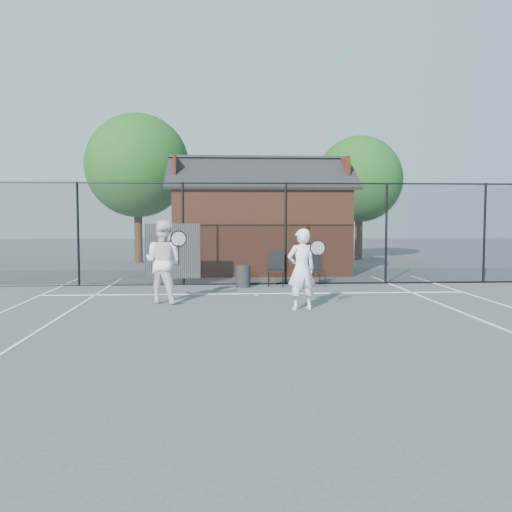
{
  "coord_description": "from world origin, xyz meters",
  "views": [
    {
      "loc": [
        -0.91,
        -11.64,
        2.01
      ],
      "look_at": [
        -0.1,
        1.35,
        1.1
      ],
      "focal_mm": 40.0,
      "sensor_mm": 36.0,
      "label": 1
    }
  ],
  "objects": [
    {
      "name": "tree_right",
      "position": [
        5.5,
        14.5,
        3.71
      ],
      "size": [
        3.97,
        3.97,
        5.7
      ],
      "color": "#382016",
      "rests_on": "ground"
    },
    {
      "name": "tree_left",
      "position": [
        -4.5,
        13.5,
        4.19
      ],
      "size": [
        4.48,
        4.48,
        6.44
      ],
      "color": "#382016",
      "rests_on": "ground"
    },
    {
      "name": "waste_bin",
      "position": [
        -0.28,
        4.41,
        0.31
      ],
      "size": [
        0.43,
        0.43,
        0.62
      ],
      "primitive_type": "cylinder",
      "rotation": [
        0.0,
        0.0,
        -0.01
      ],
      "color": "black",
      "rests_on": "ground"
    },
    {
      "name": "clubhouse",
      "position": [
        0.5,
        9.0,
        1.61
      ],
      "size": [
        6.5,
        4.36,
        4.19
      ],
      "color": "brown",
      "rests_on": "ground"
    },
    {
      "name": "chair_left",
      "position": [
        0.66,
        4.52,
        0.5
      ],
      "size": [
        0.54,
        0.56,
        1.0
      ],
      "primitive_type": "cube",
      "rotation": [
        0.0,
        0.0,
        -0.13
      ],
      "color": "black",
      "rests_on": "ground"
    },
    {
      "name": "fence",
      "position": [
        -0.3,
        5.0,
        1.45
      ],
      "size": [
        22.04,
        3.0,
        3.0
      ],
      "color": "black",
      "rests_on": "ground"
    },
    {
      "name": "player_back",
      "position": [
        -2.24,
        1.59,
        0.96
      ],
      "size": [
        1.15,
        1.05,
        1.92
      ],
      "color": "white",
      "rests_on": "ground"
    },
    {
      "name": "court_lines",
      "position": [
        0.0,
        -1.32,
        0.01
      ],
      "size": [
        11.02,
        18.0,
        0.01
      ],
      "color": "white",
      "rests_on": "ground"
    },
    {
      "name": "player_front",
      "position": [
        0.83,
        0.47,
        0.88
      ],
      "size": [
        0.82,
        0.65,
        1.75
      ],
      "color": "white",
      "rests_on": "ground"
    },
    {
      "name": "ground",
      "position": [
        0.0,
        0.0,
        0.0
      ],
      "size": [
        80.0,
        80.0,
        0.0
      ],
      "primitive_type": "plane",
      "color": "#42484C",
      "rests_on": "ground"
    },
    {
      "name": "chair_right",
      "position": [
        1.85,
        4.6,
        0.46
      ],
      "size": [
        0.54,
        0.55,
        0.92
      ],
      "primitive_type": "cube",
      "rotation": [
        0.0,
        0.0,
        0.24
      ],
      "color": "black",
      "rests_on": "ground"
    }
  ]
}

